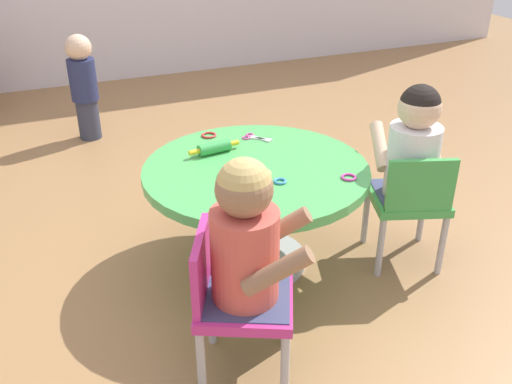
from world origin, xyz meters
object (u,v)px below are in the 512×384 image
object	(u,v)px
craft_table	(256,190)
toddler_standing	(84,84)
rolling_pin	(214,148)
craft_scissors	(253,137)
seated_child_right	(414,146)
child_chair_right	(410,200)
child_chair_left	(234,298)
seated_child_left	(246,238)

from	to	relation	value
craft_table	toddler_standing	size ratio (longest dim) A/B	1.36
rolling_pin	craft_scissors	size ratio (longest dim) A/B	1.71
toddler_standing	rolling_pin	bearing A→B (deg)	-77.46
seated_child_right	toddler_standing	distance (m)	2.21
toddler_standing	craft_scissors	size ratio (longest dim) A/B	4.96
craft_table	child_chair_right	world-z (taller)	child_chair_right
child_chair_left	rolling_pin	world-z (taller)	child_chair_left
child_chair_left	toddler_standing	xyz separation A→B (m)	(-0.14, 2.28, 0.05)
craft_table	craft_scissors	size ratio (longest dim) A/B	6.76
child_chair_left	toddler_standing	size ratio (longest dim) A/B	0.80
seated_child_left	child_chair_right	bearing A→B (deg)	21.04
child_chair_left	child_chair_right	distance (m)	0.95
rolling_pin	child_chair_left	bearing A→B (deg)	-104.90
toddler_standing	rolling_pin	size ratio (longest dim) A/B	2.91
craft_table	craft_scissors	xyz separation A→B (m)	(0.10, 0.28, 0.11)
seated_child_right	craft_table	bearing A→B (deg)	161.18
seated_child_left	rolling_pin	size ratio (longest dim) A/B	2.21
toddler_standing	rolling_pin	xyz separation A→B (m)	(0.34, -1.53, 0.13)
child_chair_left	seated_child_right	world-z (taller)	seated_child_right
child_chair_right	toddler_standing	xyz separation A→B (m)	(-1.04, 1.97, 0.05)
seated_child_right	craft_scissors	size ratio (longest dim) A/B	3.77
child_chair_right	child_chair_left	bearing A→B (deg)	-160.71
craft_table	child_chair_left	xyz separation A→B (m)	(-0.31, -0.56, -0.05)
child_chair_right	craft_scissors	bearing A→B (deg)	132.96
child_chair_left	seated_child_left	distance (m)	0.23
craft_table	toddler_standing	distance (m)	1.78
child_chair_right	rolling_pin	xyz separation A→B (m)	(-0.70, 0.43, 0.18)
rolling_pin	craft_scissors	world-z (taller)	rolling_pin
seated_child_left	child_chair_right	world-z (taller)	seated_child_left
craft_table	child_chair_left	world-z (taller)	child_chair_left
seated_child_left	child_chair_left	bearing A→B (deg)	154.10
craft_scissors	child_chair_left	bearing A→B (deg)	-116.35
toddler_standing	seated_child_left	bearing A→B (deg)	-85.59
rolling_pin	craft_scissors	distance (m)	0.23
child_chair_left	child_chair_right	world-z (taller)	same
craft_table	craft_scissors	world-z (taller)	craft_scissors
seated_child_left	toddler_standing	distance (m)	2.31
craft_table	rolling_pin	xyz separation A→B (m)	(-0.11, 0.19, 0.13)
seated_child_left	craft_scissors	distance (m)	0.94
toddler_standing	rolling_pin	world-z (taller)	toddler_standing
seated_child_right	child_chair_right	bearing A→B (deg)	-109.29
seated_child_right	craft_scissors	bearing A→B (deg)	135.87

